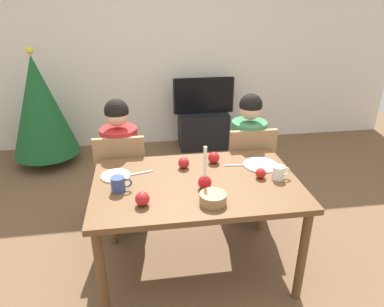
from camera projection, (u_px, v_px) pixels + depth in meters
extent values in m
plane|color=brown|center=(196.00, 267.00, 2.71)|extent=(7.68, 7.68, 0.00)
cube|color=silver|center=(164.00, 46.00, 4.50)|extent=(6.40, 0.10, 2.60)
cube|color=brown|center=(196.00, 184.00, 2.40)|extent=(1.40, 0.90, 0.04)
cylinder|color=brown|center=(102.00, 278.00, 2.12)|extent=(0.06, 0.06, 0.71)
cylinder|color=brown|center=(302.00, 256.00, 2.30)|extent=(0.06, 0.06, 0.71)
cylinder|color=brown|center=(110.00, 207.00, 2.83)|extent=(0.06, 0.06, 0.71)
cylinder|color=brown|center=(263.00, 195.00, 3.00)|extent=(0.06, 0.06, 0.71)
cube|color=#99754C|center=(123.00, 180.00, 3.08)|extent=(0.40, 0.40, 0.04)
cube|color=#99754C|center=(120.00, 164.00, 2.81)|extent=(0.40, 0.04, 0.45)
cylinder|color=#99754C|center=(144.00, 191.00, 3.35)|extent=(0.04, 0.04, 0.41)
cylinder|color=#99754C|center=(107.00, 194.00, 3.30)|extent=(0.04, 0.04, 0.41)
cylinder|color=#99754C|center=(145.00, 211.00, 3.04)|extent=(0.04, 0.04, 0.41)
cylinder|color=#99754C|center=(105.00, 214.00, 3.00)|extent=(0.04, 0.04, 0.41)
cube|color=#99754C|center=(244.00, 171.00, 3.23)|extent=(0.40, 0.40, 0.04)
cube|color=#99754C|center=(252.00, 155.00, 2.96)|extent=(0.40, 0.04, 0.45)
cylinder|color=#99754C|center=(255.00, 182.00, 3.49)|extent=(0.04, 0.04, 0.41)
cylinder|color=#99754C|center=(221.00, 185.00, 3.45)|extent=(0.04, 0.04, 0.41)
cylinder|color=#99754C|center=(266.00, 201.00, 3.19)|extent=(0.04, 0.04, 0.41)
cylinder|color=#99754C|center=(230.00, 204.00, 3.14)|extent=(0.04, 0.04, 0.41)
cube|color=#33384C|center=(125.00, 203.00, 3.12)|extent=(0.28, 0.28, 0.45)
cylinder|color=#AD2323|center=(121.00, 155.00, 2.92)|extent=(0.30, 0.30, 0.48)
sphere|color=tan|center=(117.00, 115.00, 2.78)|extent=(0.19, 0.19, 0.19)
sphere|color=black|center=(116.00, 111.00, 2.76)|extent=(0.19, 0.19, 0.19)
cube|color=#33384C|center=(244.00, 193.00, 3.27)|extent=(0.28, 0.28, 0.45)
cylinder|color=#387A4C|center=(248.00, 148.00, 3.07)|extent=(0.30, 0.30, 0.48)
sphere|color=tan|center=(251.00, 108.00, 2.92)|extent=(0.19, 0.19, 0.19)
sphere|color=black|center=(251.00, 105.00, 2.91)|extent=(0.19, 0.19, 0.19)
cube|color=black|center=(203.00, 130.00, 4.74)|extent=(0.64, 0.40, 0.48)
cube|color=black|center=(204.00, 96.00, 4.55)|extent=(0.79, 0.04, 0.46)
cube|color=black|center=(204.00, 96.00, 4.54)|extent=(0.76, 0.05, 0.46)
cylinder|color=brown|center=(49.00, 157.00, 4.34)|extent=(0.08, 0.08, 0.14)
cone|color=#195628|center=(40.00, 106.00, 4.07)|extent=(0.77, 0.77, 1.17)
sphere|color=yellow|center=(29.00, 51.00, 3.81)|extent=(0.08, 0.08, 0.08)
sphere|color=red|center=(205.00, 182.00, 2.29)|extent=(0.09, 0.09, 0.09)
cylinder|color=#EFE5C6|center=(205.00, 162.00, 2.23)|extent=(0.02, 0.02, 0.21)
cylinder|color=white|center=(116.00, 176.00, 2.46)|extent=(0.20, 0.20, 0.01)
cylinder|color=white|center=(260.00, 165.00, 2.62)|extent=(0.25, 0.25, 0.01)
cylinder|color=#33477F|center=(118.00, 184.00, 2.26)|extent=(0.09, 0.09, 0.10)
torus|color=#33477F|center=(127.00, 183.00, 2.27)|extent=(0.07, 0.01, 0.07)
cylinder|color=white|center=(278.00, 173.00, 2.41)|extent=(0.08, 0.08, 0.09)
torus|color=white|center=(286.00, 171.00, 2.42)|extent=(0.07, 0.01, 0.07)
cube|color=silver|center=(141.00, 173.00, 2.50)|extent=(0.18, 0.06, 0.01)
cube|color=silver|center=(237.00, 165.00, 2.61)|extent=(0.18, 0.04, 0.01)
cylinder|color=#99754C|center=(213.00, 198.00, 2.14)|extent=(0.17, 0.17, 0.06)
sphere|color=red|center=(214.00, 158.00, 2.64)|extent=(0.09, 0.09, 0.09)
sphere|color=red|center=(261.00, 173.00, 2.43)|extent=(0.07, 0.07, 0.07)
sphere|color=red|center=(142.00, 199.00, 2.11)|extent=(0.09, 0.09, 0.09)
sphere|color=#AC1B20|center=(184.00, 163.00, 2.57)|extent=(0.08, 0.08, 0.08)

